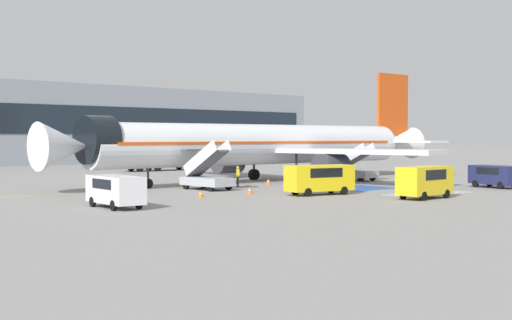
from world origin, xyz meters
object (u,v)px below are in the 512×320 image
(ground_crew_1, at_px, (297,174))
(terminal_building, at_px, (17,124))
(boarding_stairs_aft, at_px, (353,171))
(ground_crew_0, at_px, (323,175))
(service_van_3, at_px, (115,189))
(boarding_stairs_forward, at_px, (207,178))
(traffic_cone_2, at_px, (268,181))
(service_van_0, at_px, (425,180))
(fuel_tanker, at_px, (160,158))
(traffic_cone_0, at_px, (201,194))
(ground_crew_2, at_px, (238,175))
(traffic_cone_1, at_px, (250,190))
(airliner, at_px, (267,145))
(service_van_1, at_px, (495,174))
(ground_crew_3, at_px, (335,172))
(service_van_2, at_px, (320,177))

(ground_crew_1, bearing_deg, terminal_building, 89.88)
(boarding_stairs_aft, bearing_deg, ground_crew_0, -163.08)
(service_van_3, bearing_deg, boarding_stairs_forward, 36.43)
(boarding_stairs_aft, relative_size, terminal_building, 0.04)
(traffic_cone_2, bearing_deg, service_van_0, -98.61)
(fuel_tanker, bearing_deg, traffic_cone_0, -25.33)
(service_van_3, bearing_deg, service_van_0, -19.17)
(ground_crew_0, distance_m, traffic_cone_2, 5.12)
(boarding_stairs_aft, xyz_separation_m, service_van_0, (-13.17, -16.89, 0.40))
(ground_crew_2, height_order, traffic_cone_1, ground_crew_2)
(airliner, bearing_deg, traffic_cone_1, 132.15)
(traffic_cone_0, bearing_deg, service_van_1, -22.17)
(boarding_stairs_aft, bearing_deg, ground_crew_1, -177.42)
(boarding_stairs_forward, height_order, traffic_cone_0, boarding_stairs_forward)
(ground_crew_3, bearing_deg, fuel_tanker, -59.45)
(airliner, height_order, service_van_0, airliner)
(traffic_cone_0, distance_m, terminal_building, 69.64)
(boarding_stairs_aft, xyz_separation_m, traffic_cone_2, (-10.34, 1.81, -0.70))
(terminal_building, bearing_deg, service_van_1, -84.83)
(boarding_stairs_forward, bearing_deg, service_van_3, -148.94)
(ground_crew_2, relative_size, traffic_cone_1, 3.25)
(ground_crew_2, bearing_deg, service_van_2, 24.72)
(boarding_stairs_aft, distance_m, ground_crew_2, 14.77)
(service_van_0, distance_m, ground_crew_0, 16.34)
(fuel_tanker, height_order, ground_crew_3, fuel_tanker)
(service_van_0, relative_size, service_van_2, 0.84)
(airliner, relative_size, service_van_3, 9.46)
(fuel_tanker, xyz_separation_m, ground_crew_1, (-6.72, -30.69, -0.62))
(service_van_2, relative_size, ground_crew_3, 3.22)
(fuel_tanker, bearing_deg, boarding_stairs_forward, -22.90)
(boarding_stairs_forward, xyz_separation_m, ground_crew_3, (14.90, -1.47, -0.00))
(service_van_1, bearing_deg, boarding_stairs_forward, -25.80)
(ground_crew_2, xyz_separation_m, traffic_cone_1, (-4.53, -6.34, -0.78))
(airliner, distance_m, ground_crew_1, 5.60)
(boarding_stairs_aft, distance_m, ground_crew_3, 4.03)
(boarding_stairs_forward, height_order, fuel_tanker, boarding_stairs_forward)
(service_van_3, bearing_deg, traffic_cone_0, 21.66)
(boarding_stairs_forward, distance_m, service_van_3, 15.94)
(fuel_tanker, distance_m, service_van_2, 42.47)
(traffic_cone_2, bearing_deg, airliner, 47.57)
(service_van_0, xyz_separation_m, traffic_cone_0, (-10.87, 11.93, -1.10))
(service_van_1, bearing_deg, ground_crew_2, -33.70)
(service_van_2, height_order, traffic_cone_2, service_van_2)
(airliner, relative_size, ground_crew_3, 27.38)
(airliner, distance_m, service_van_2, 16.62)
(fuel_tanker, bearing_deg, airliner, -6.11)
(service_van_3, distance_m, ground_crew_0, 26.48)
(traffic_cone_0, bearing_deg, ground_crew_0, 10.24)
(airliner, distance_m, traffic_cone_0, 19.34)
(ground_crew_1, height_order, traffic_cone_2, ground_crew_1)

